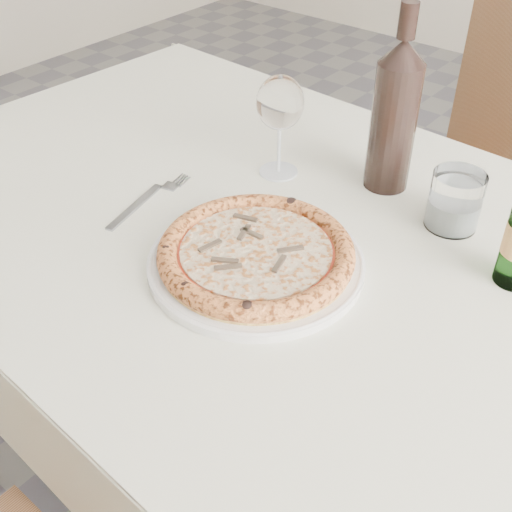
% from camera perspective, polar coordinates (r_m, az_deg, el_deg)
% --- Properties ---
extents(floor, '(5.00, 6.00, 0.02)m').
position_cam_1_polar(floor, '(1.66, -5.45, -18.11)').
color(floor, '#5A5A5A').
rests_on(floor, ground).
extents(dining_table, '(1.64, 1.02, 0.76)m').
position_cam_1_polar(dining_table, '(1.08, 3.37, -1.65)').
color(dining_table, olive).
rests_on(dining_table, floor).
extents(chair_far, '(0.54, 0.54, 0.93)m').
position_cam_1_polar(chair_far, '(1.78, 19.53, 7.89)').
color(chair_far, olive).
rests_on(chair_far, floor).
extents(plate, '(0.33, 0.33, 0.02)m').
position_cam_1_polar(plate, '(0.96, 0.00, -0.53)').
color(plate, white).
rests_on(plate, dining_table).
extents(pizza, '(0.29, 0.29, 0.03)m').
position_cam_1_polar(pizza, '(0.95, -0.00, 0.30)').
color(pizza, '#EEC462').
rests_on(pizza, plate).
extents(fork, '(0.05, 0.21, 0.00)m').
position_cam_1_polar(fork, '(1.13, -9.75, 4.91)').
color(fork, gray).
rests_on(fork, dining_table).
extents(wine_glass, '(0.08, 0.08, 0.19)m').
position_cam_1_polar(wine_glass, '(1.13, 2.15, 13.25)').
color(wine_glass, silver).
rests_on(wine_glass, dining_table).
extents(tumbler, '(0.08, 0.08, 0.09)m').
position_cam_1_polar(tumbler, '(1.08, 17.21, 4.44)').
color(tumbler, white).
rests_on(tumbler, dining_table).
extents(wine_bottle, '(0.08, 0.08, 0.32)m').
position_cam_1_polar(wine_bottle, '(1.12, 12.22, 12.21)').
color(wine_bottle, black).
rests_on(wine_bottle, dining_table).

